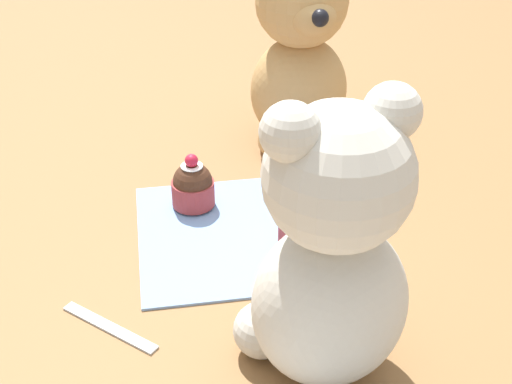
% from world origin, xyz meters
% --- Properties ---
extents(ground_plane, '(4.00, 4.00, 0.00)m').
position_xyz_m(ground_plane, '(0.00, 0.00, 0.00)').
color(ground_plane, olive).
extents(knitted_placemat, '(0.27, 0.23, 0.01)m').
position_xyz_m(knitted_placemat, '(0.00, 0.00, 0.00)').
color(knitted_placemat, '#7A9ED1').
rests_on(knitted_placemat, ground_plane).
extents(teddy_bear_cream, '(0.16, 0.15, 0.27)m').
position_xyz_m(teddy_bear_cream, '(-0.03, 0.22, 0.13)').
color(teddy_bear_cream, beige).
rests_on(teddy_bear_cream, ground_plane).
extents(teddy_bear_tan, '(0.15, 0.15, 0.27)m').
position_xyz_m(teddy_bear_tan, '(-0.10, -0.21, 0.13)').
color(teddy_bear_tan, tan).
rests_on(teddy_bear_tan, ground_plane).
extents(cupcake_near_cream_bear, '(0.05, 0.05, 0.07)m').
position_xyz_m(cupcake_near_cream_bear, '(-0.04, 0.04, 0.03)').
color(cupcake_near_cream_bear, '#993333').
rests_on(cupcake_near_cream_bear, knitted_placemat).
extents(cupcake_near_tan_bear, '(0.05, 0.05, 0.07)m').
position_xyz_m(cupcake_near_tan_bear, '(0.07, -0.06, 0.03)').
color(cupcake_near_tan_bear, '#993333').
rests_on(cupcake_near_tan_bear, knitted_placemat).
extents(teaspoon, '(0.09, 0.09, 0.01)m').
position_xyz_m(teaspoon, '(0.17, 0.13, 0.00)').
color(teaspoon, silver).
rests_on(teaspoon, ground_plane).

